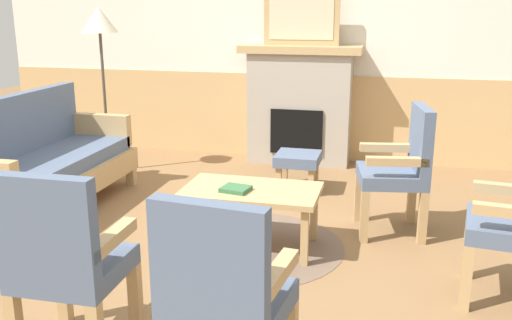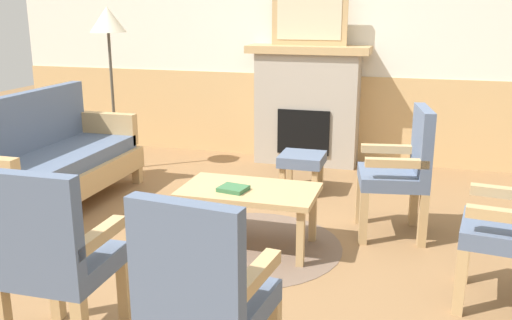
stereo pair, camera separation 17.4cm
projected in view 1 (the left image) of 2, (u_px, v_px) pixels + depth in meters
ground_plane at (245, 245)px, 4.13m from camera, size 14.00×14.00×0.00m
wall_back at (305, 41)px, 6.21m from camera, size 7.20×0.14×2.70m
fireplace at (300, 104)px, 6.15m from camera, size 1.30×0.44×1.28m
framed_picture at (301, 18)px, 5.91m from camera, size 0.80×0.04×0.56m
couch at (46, 166)px, 4.72m from camera, size 0.70×1.80×0.98m
coffee_table at (251, 196)px, 4.01m from camera, size 0.96×0.56×0.44m
round_rug at (252, 245)px, 4.11m from camera, size 1.34×1.34×0.01m
book_on_table at (236, 189)px, 3.93m from camera, size 0.21×0.19×0.03m
footstool at (298, 161)px, 5.27m from camera, size 0.40×0.40×0.36m
armchair_near_fireplace at (402, 165)px, 4.22m from camera, size 0.55×0.55×0.98m
armchair_front_left at (223, 294)px, 2.33m from camera, size 0.53×0.53×0.98m
armchair_front_center at (65, 257)px, 2.67m from camera, size 0.49×0.49×0.98m
floor_lamp_by_couch at (100, 30)px, 5.59m from camera, size 0.36×0.36×1.68m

